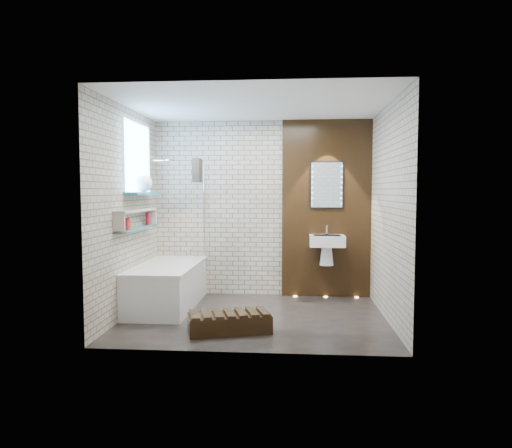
# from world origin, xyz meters

# --- Properties ---
(ground) EXTENTS (3.20, 3.20, 0.00)m
(ground) POSITION_xyz_m (0.00, 0.00, 0.00)
(ground) COLOR black
(ground) RESTS_ON ground
(room_shell) EXTENTS (3.24, 3.20, 2.60)m
(room_shell) POSITION_xyz_m (0.00, 0.00, 1.30)
(room_shell) COLOR tan
(room_shell) RESTS_ON ground
(walnut_panel) EXTENTS (1.30, 0.06, 2.60)m
(walnut_panel) POSITION_xyz_m (0.95, 1.27, 1.30)
(walnut_panel) COLOR black
(walnut_panel) RESTS_ON ground
(clerestory_window) EXTENTS (0.18, 1.00, 0.94)m
(clerestory_window) POSITION_xyz_m (-1.57, 0.35, 1.90)
(clerestory_window) COLOR #7FADE0
(clerestory_window) RESTS_ON room_shell
(display_niche) EXTENTS (0.14, 1.30, 0.26)m
(display_niche) POSITION_xyz_m (-1.53, 0.15, 1.20)
(display_niche) COLOR #22787E
(display_niche) RESTS_ON room_shell
(bathtub) EXTENTS (0.79, 1.74, 0.70)m
(bathtub) POSITION_xyz_m (-1.22, 0.45, 0.29)
(bathtub) COLOR white
(bathtub) RESTS_ON ground
(bath_screen) EXTENTS (0.01, 0.78, 1.40)m
(bath_screen) POSITION_xyz_m (-0.87, 0.89, 1.28)
(bath_screen) COLOR white
(bath_screen) RESTS_ON bathtub
(towel) EXTENTS (0.10, 0.25, 0.33)m
(towel) POSITION_xyz_m (-0.87, 0.78, 1.85)
(towel) COLOR #282420
(towel) RESTS_ON bath_screen
(shower_head) EXTENTS (0.18, 0.18, 0.02)m
(shower_head) POSITION_xyz_m (-1.30, 0.95, 2.00)
(shower_head) COLOR silver
(shower_head) RESTS_ON room_shell
(washbasin) EXTENTS (0.50, 0.36, 0.58)m
(washbasin) POSITION_xyz_m (0.95, 1.07, 0.79)
(washbasin) COLOR white
(washbasin) RESTS_ON walnut_panel
(led_mirror) EXTENTS (0.50, 0.02, 0.70)m
(led_mirror) POSITION_xyz_m (0.95, 1.23, 1.65)
(led_mirror) COLOR black
(led_mirror) RESTS_ON walnut_panel
(walnut_step) EXTENTS (0.98, 0.64, 0.20)m
(walnut_step) POSITION_xyz_m (-0.23, -0.64, 0.10)
(walnut_step) COLOR black
(walnut_step) RESTS_ON ground
(niche_bottles) EXTENTS (0.07, 0.93, 0.16)m
(niche_bottles) POSITION_xyz_m (-1.53, 0.07, 1.17)
(niche_bottles) COLOR #B86B1C
(niche_bottles) RESTS_ON display_niche
(sill_vases) EXTENTS (0.22, 0.22, 0.22)m
(sill_vases) POSITION_xyz_m (-1.50, 0.36, 1.66)
(sill_vases) COLOR white
(sill_vases) RESTS_ON clerestory_window
(floor_uplights) EXTENTS (0.96, 0.06, 0.01)m
(floor_uplights) POSITION_xyz_m (0.95, 1.20, 0.01)
(floor_uplights) COLOR #FFD899
(floor_uplights) RESTS_ON ground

